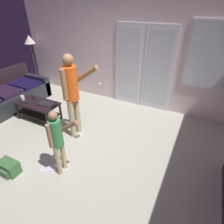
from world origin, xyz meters
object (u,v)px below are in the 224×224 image
at_px(coffee_table, 38,107).
at_px(cup_near_edge, 23,98).
at_px(laptop_closed, 45,104).
at_px(tv_remote_black, 33,98).
at_px(leather_couch, 5,97).
at_px(backpack, 9,168).
at_px(floor_lamp, 30,43).
at_px(dvd_remote_slim, 24,102).
at_px(loose_keyboard, 54,168).
at_px(person_child, 58,138).
at_px(person_adult, 72,90).

height_order(coffee_table, cup_near_edge, cup_near_edge).
bearing_deg(cup_near_edge, coffee_table, 4.87).
relative_size(laptop_closed, cup_near_edge, 3.26).
bearing_deg(tv_remote_black, leather_couch, -133.85).
relative_size(backpack, cup_near_edge, 3.37).
height_order(floor_lamp, cup_near_edge, floor_lamp).
bearing_deg(coffee_table, leather_couch, 178.22).
height_order(floor_lamp, dvd_remote_slim, floor_lamp).
xyz_separation_m(coffee_table, laptop_closed, (0.22, 0.04, 0.13)).
bearing_deg(laptop_closed, loose_keyboard, -51.48).
bearing_deg(dvd_remote_slim, person_child, -35.75).
height_order(leather_couch, tv_remote_black, leather_couch).
xyz_separation_m(person_child, dvd_remote_slim, (-1.78, 0.88, -0.24)).
relative_size(person_adult, loose_keyboard, 3.79).
bearing_deg(floor_lamp, tv_remote_black, -46.51).
bearing_deg(person_child, backpack, -150.56).
bearing_deg(tv_remote_black, cup_near_edge, -89.40).
xyz_separation_m(floor_lamp, loose_keyboard, (2.90, -2.52, -1.34)).
xyz_separation_m(floor_lamp, backpack, (2.31, -2.92, -1.24)).
bearing_deg(person_adult, backpack, -104.57).
bearing_deg(person_adult, dvd_remote_slim, -177.48).
relative_size(backpack, tv_remote_black, 1.97).
bearing_deg(person_child, coffee_table, 146.51).
relative_size(laptop_closed, dvd_remote_slim, 1.90).
distance_m(coffee_table, floor_lamp, 2.38).
bearing_deg(backpack, loose_keyboard, 33.61).
relative_size(person_adult, cup_near_edge, 16.90).
xyz_separation_m(person_child, cup_near_edge, (-1.93, 0.97, -0.20)).
distance_m(leather_couch, laptop_closed, 1.44).
distance_m(coffee_table, backpack, 1.64).
bearing_deg(loose_keyboard, floor_lamp, 138.94).
distance_m(person_child, dvd_remote_slim, 2.00).
bearing_deg(laptop_closed, cup_near_edge, 178.54).
distance_m(loose_keyboard, cup_near_edge, 2.08).
xyz_separation_m(laptop_closed, cup_near_edge, (-0.63, -0.07, 0.04)).
distance_m(leather_couch, floor_lamp, 1.82).
bearing_deg(cup_near_edge, laptop_closed, 6.35).
relative_size(floor_lamp, tv_remote_black, 9.31).
bearing_deg(coffee_table, person_child, -33.49).
xyz_separation_m(laptop_closed, tv_remote_black, (-0.49, 0.10, 0.00)).
bearing_deg(backpack, coffee_table, 117.98).
height_order(cup_near_edge, tv_remote_black, cup_near_edge).
bearing_deg(cup_near_edge, floor_lamp, 126.89).
xyz_separation_m(floor_lamp, cup_near_edge, (1.14, -1.52, -0.86)).
relative_size(leather_couch, coffee_table, 2.21).
height_order(floor_lamp, loose_keyboard, floor_lamp).
relative_size(cup_near_edge, dvd_remote_slim, 0.58).
distance_m(leather_couch, loose_keyboard, 2.79).
relative_size(leather_couch, laptop_closed, 6.80).
xyz_separation_m(person_adult, tv_remote_black, (-1.38, 0.20, -0.55)).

